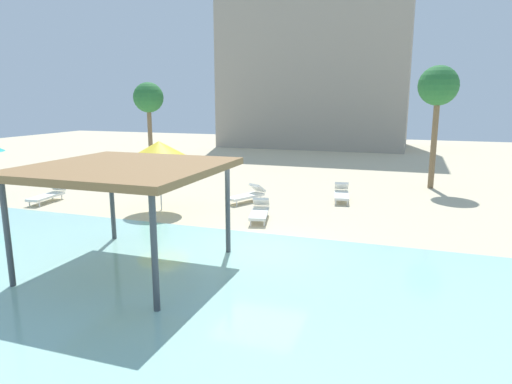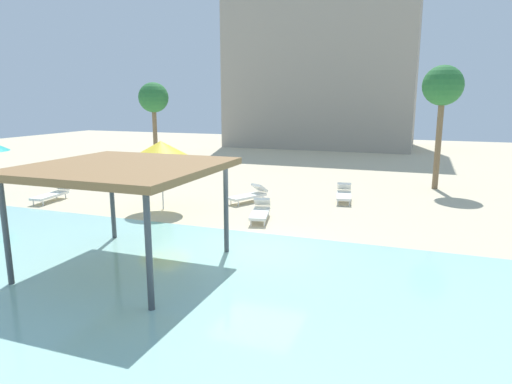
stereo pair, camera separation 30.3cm
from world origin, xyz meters
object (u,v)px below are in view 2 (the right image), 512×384
at_px(beach_umbrella_yellow_2, 161,149).
at_px(palm_tree_0, 154,99).
at_px(lounge_chair_4, 52,193).
at_px(lounge_chair_2, 344,193).
at_px(shade_pavilion, 124,170).
at_px(lounge_chair_5, 260,211).
at_px(palm_tree_1, 443,88).
at_px(lounge_chair_3, 250,194).

relative_size(beach_umbrella_yellow_2, palm_tree_0, 0.51).
bearing_deg(lounge_chair_4, lounge_chair_2, 104.68).
bearing_deg(shade_pavilion, lounge_chair_5, 74.29).
bearing_deg(beach_umbrella_yellow_2, lounge_chair_2, 31.79).
distance_m(lounge_chair_4, palm_tree_0, 11.11).
relative_size(lounge_chair_5, palm_tree_1, 0.33).
distance_m(lounge_chair_3, palm_tree_0, 12.72).
xyz_separation_m(lounge_chair_3, palm_tree_1, (7.56, 5.88, 4.53)).
xyz_separation_m(lounge_chair_2, palm_tree_1, (3.79, 4.25, 4.53)).
height_order(beach_umbrella_yellow_2, palm_tree_1, palm_tree_1).
height_order(lounge_chair_2, palm_tree_0, palm_tree_0).
bearing_deg(lounge_chair_3, lounge_chair_2, 139.43).
relative_size(shade_pavilion, lounge_chair_5, 2.32).
distance_m(lounge_chair_5, palm_tree_0, 15.32).
height_order(lounge_chair_3, lounge_chair_5, same).
relative_size(lounge_chair_4, palm_tree_1, 0.33).
bearing_deg(shade_pavilion, palm_tree_0, 120.16).
relative_size(lounge_chair_2, lounge_chair_3, 1.00).
relative_size(beach_umbrella_yellow_2, palm_tree_1, 0.46).
bearing_deg(lounge_chair_4, palm_tree_1, 113.25).
distance_m(lounge_chair_3, palm_tree_1, 10.60).
height_order(beach_umbrella_yellow_2, lounge_chair_3, beach_umbrella_yellow_2).
relative_size(beach_umbrella_yellow_2, lounge_chair_5, 1.39).
xyz_separation_m(lounge_chair_5, palm_tree_0, (-10.83, 10.06, 4.02)).
xyz_separation_m(lounge_chair_3, lounge_chair_5, (1.39, -2.56, 0.00)).
height_order(shade_pavilion, lounge_chair_4, shade_pavilion).
relative_size(lounge_chair_2, lounge_chair_4, 1.01).
bearing_deg(lounge_chair_2, palm_tree_0, -123.09).
distance_m(beach_umbrella_yellow_2, lounge_chair_5, 4.71).
height_order(lounge_chair_3, palm_tree_0, palm_tree_0).
xyz_separation_m(lounge_chair_2, palm_tree_0, (-13.21, 5.88, 4.02)).
relative_size(beach_umbrella_yellow_2, lounge_chair_2, 1.40).
height_order(lounge_chair_2, lounge_chair_5, same).
bearing_deg(lounge_chair_2, lounge_chair_4, -78.89).
height_order(lounge_chair_4, lounge_chair_5, same).
bearing_deg(lounge_chair_2, shade_pavilion, -31.02).
distance_m(lounge_chair_3, lounge_chair_4, 8.65).
relative_size(beach_umbrella_yellow_2, lounge_chair_3, 1.40).
bearing_deg(palm_tree_1, beach_umbrella_yellow_2, -141.24).
height_order(beach_umbrella_yellow_2, palm_tree_0, palm_tree_0).
height_order(shade_pavilion, lounge_chair_3, shade_pavilion).
distance_m(beach_umbrella_yellow_2, palm_tree_0, 12.11).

